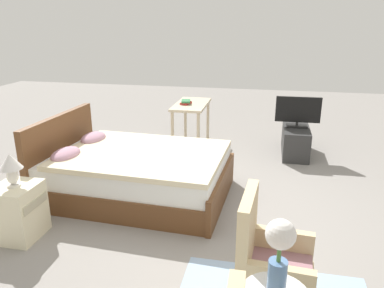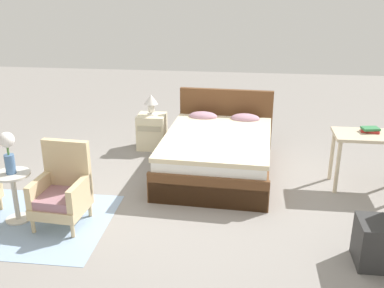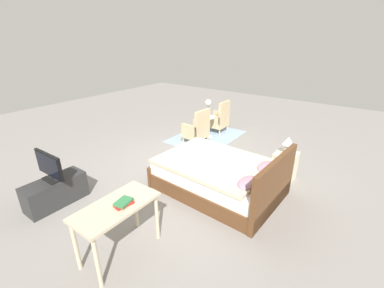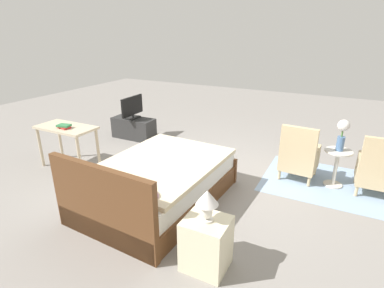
# 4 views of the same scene
# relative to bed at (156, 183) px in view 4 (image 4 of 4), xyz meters

# --- Properties ---
(ground_plane) EXTENTS (16.00, 16.00, 0.00)m
(ground_plane) POSITION_rel_bed_xyz_m (-0.25, -0.94, -0.30)
(ground_plane) COLOR gray
(floor_rug) EXTENTS (2.10, 1.50, 0.01)m
(floor_rug) POSITION_rel_bed_xyz_m (-2.18, -1.70, -0.29)
(floor_rug) COLOR #8EA8C6
(floor_rug) RESTS_ON ground_plane
(bed) EXTENTS (1.58, 2.22, 0.96)m
(bed) POSITION_rel_bed_xyz_m (0.00, 0.00, 0.00)
(bed) COLOR brown
(bed) RESTS_ON ground_plane
(armchair_by_window_left) EXTENTS (0.55, 0.55, 0.92)m
(armchair_by_window_left) POSITION_rel_bed_xyz_m (-2.72, -1.64, 0.08)
(armchair_by_window_left) COLOR #CCB284
(armchair_by_window_left) RESTS_ON floor_rug
(armchair_by_window_right) EXTENTS (0.58, 0.58, 0.92)m
(armchair_by_window_right) POSITION_rel_bed_xyz_m (-1.62, -1.64, 0.08)
(armchair_by_window_right) COLOR #CCB284
(armchair_by_window_right) RESTS_ON floor_rug
(side_table) EXTENTS (0.40, 0.40, 0.59)m
(side_table) POSITION_rel_bed_xyz_m (-2.18, -1.67, 0.07)
(side_table) COLOR beige
(side_table) RESTS_ON ground_plane
(flower_vase) EXTENTS (0.17, 0.17, 0.48)m
(flower_vase) POSITION_rel_bed_xyz_m (-2.18, -1.67, 0.58)
(flower_vase) COLOR #4C709E
(flower_vase) RESTS_ON side_table
(nightstand) EXTENTS (0.44, 0.41, 0.56)m
(nightstand) POSITION_rel_bed_xyz_m (-1.12, 0.80, -0.02)
(nightstand) COLOR beige
(nightstand) RESTS_ON ground_plane
(table_lamp) EXTENTS (0.22, 0.22, 0.33)m
(table_lamp) POSITION_rel_bed_xyz_m (-1.12, 0.80, 0.47)
(table_lamp) COLOR silver
(table_lamp) RESTS_ON nightstand
(tv_stand) EXTENTS (0.96, 0.40, 0.46)m
(tv_stand) POSITION_rel_bed_xyz_m (1.95, -2.03, -0.07)
(tv_stand) COLOR #2D2D2D
(tv_stand) RESTS_ON ground_plane
(tv_flatscreen) EXTENTS (0.21, 0.69, 0.48)m
(tv_flatscreen) POSITION_rel_bed_xyz_m (1.96, -2.03, 0.41)
(tv_flatscreen) COLOR black
(tv_flatscreen) RESTS_ON tv_stand
(vanity_desk) EXTENTS (1.04, 0.52, 0.75)m
(vanity_desk) POSITION_rel_bed_xyz_m (2.02, -0.30, 0.34)
(vanity_desk) COLOR beige
(vanity_desk) RESTS_ON ground_plane
(book_stack) EXTENTS (0.24, 0.18, 0.06)m
(book_stack) POSITION_rel_bed_xyz_m (1.96, -0.22, 0.48)
(book_stack) COLOR #AD2823
(book_stack) RESTS_ON vanity_desk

